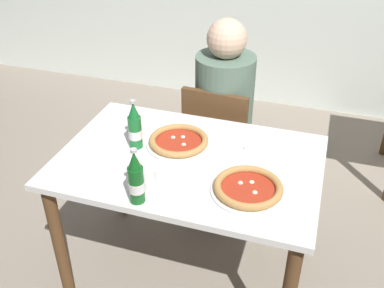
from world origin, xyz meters
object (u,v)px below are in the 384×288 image
at_px(diner_seated, 223,122).
at_px(beer_bottle_left, 136,180).
at_px(chair_behind_table, 219,140).
at_px(paper_cup, 147,178).
at_px(dining_table_main, 189,179).
at_px(napkin_with_cutlery, 258,143).
at_px(beer_bottle_center, 135,128).
at_px(pizza_marinara_far, 248,188).
at_px(pizza_margherita_near, 179,142).

relative_size(diner_seated, beer_bottle_left, 4.89).
relative_size(chair_behind_table, paper_cup, 8.95).
bearing_deg(chair_behind_table, diner_seated, -91.71).
height_order(diner_seated, beer_bottle_left, diner_seated).
bearing_deg(diner_seated, dining_table_main, -89.78).
bearing_deg(napkin_with_cutlery, diner_seated, 123.46).
height_order(dining_table_main, beer_bottle_center, beer_bottle_center).
bearing_deg(pizza_marinara_far, chair_behind_table, 112.45).
distance_m(diner_seated, napkin_with_cutlery, 0.54).
xyz_separation_m(pizza_margherita_near, paper_cup, (-0.01, -0.35, 0.03)).
relative_size(dining_table_main, diner_seated, 0.99).
relative_size(diner_seated, pizza_marinara_far, 3.90).
relative_size(beer_bottle_left, napkin_with_cutlery, 1.07).
bearing_deg(paper_cup, chair_behind_table, 84.18).
distance_m(beer_bottle_left, paper_cup, 0.11).
relative_size(beer_bottle_left, beer_bottle_center, 1.00).
bearing_deg(diner_seated, paper_cup, -95.83).
bearing_deg(beer_bottle_center, paper_cup, -57.46).
height_order(dining_table_main, pizza_marinara_far, pizza_marinara_far).
distance_m(chair_behind_table, beer_bottle_left, 1.03).
relative_size(dining_table_main, paper_cup, 12.63).
bearing_deg(pizza_marinara_far, diner_seated, 110.88).
xyz_separation_m(diner_seated, paper_cup, (-0.09, -0.91, 0.21)).
bearing_deg(diner_seated, chair_behind_table, -96.03).
height_order(diner_seated, pizza_margherita_near, diner_seated).
distance_m(dining_table_main, beer_bottle_left, 0.42).
distance_m(diner_seated, beer_bottle_center, 0.74).
distance_m(diner_seated, beer_bottle_left, 1.04).
xyz_separation_m(pizza_marinara_far, beer_bottle_center, (-0.58, 0.18, 0.08)).
distance_m(pizza_margherita_near, paper_cup, 0.35).
bearing_deg(napkin_with_cutlery, paper_cup, -127.78).
height_order(pizza_margherita_near, pizza_marinara_far, same).
distance_m(diner_seated, pizza_marinara_far, 0.89).
bearing_deg(pizza_margherita_near, beer_bottle_left, -92.92).
bearing_deg(paper_cup, pizza_margherita_near, 87.60).
relative_size(dining_table_main, chair_behind_table, 1.41).
relative_size(pizza_margherita_near, beer_bottle_center, 1.25).
bearing_deg(pizza_marinara_far, pizza_margherita_near, 147.17).
bearing_deg(beer_bottle_center, dining_table_main, -4.65).
height_order(chair_behind_table, napkin_with_cutlery, chair_behind_table).
relative_size(dining_table_main, napkin_with_cutlery, 5.19).
bearing_deg(napkin_with_cutlery, beer_bottle_left, -123.73).
height_order(dining_table_main, beer_bottle_left, beer_bottle_left).
bearing_deg(beer_bottle_left, pizza_marinara_far, 24.26).
distance_m(dining_table_main, napkin_with_cutlery, 0.38).
bearing_deg(pizza_margherita_near, chair_behind_table, 81.88).
relative_size(pizza_margherita_near, pizza_marinara_far, 1.00).
xyz_separation_m(pizza_margherita_near, napkin_with_cutlery, (0.36, 0.14, -0.02)).
xyz_separation_m(pizza_margherita_near, beer_bottle_left, (-0.02, -0.44, 0.08)).
bearing_deg(paper_cup, pizza_marinara_far, 13.39).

